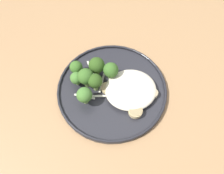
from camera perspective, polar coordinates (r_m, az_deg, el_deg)
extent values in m
plane|color=#2D2B28|center=(1.29, 1.17, -15.14)|extent=(6.00, 6.00, 0.00)
cube|color=#9E754C|center=(0.61, 2.37, 1.29)|extent=(1.40, 1.00, 0.04)
cube|color=olive|center=(1.36, 26.93, 12.24)|extent=(0.06, 0.06, 0.70)
cylinder|color=#232328|center=(0.57, 0.00, -0.73)|extent=(0.29, 0.29, 0.01)
torus|color=black|center=(0.57, 0.00, -0.32)|extent=(0.29, 0.29, 0.01)
ellipsoid|color=beige|center=(0.55, 4.99, -0.65)|extent=(0.13, 0.12, 0.03)
cylinder|color=beige|center=(0.56, 7.92, -0.90)|extent=(0.03, 0.03, 0.01)
cylinder|color=#988766|center=(0.55, 8.00, -0.58)|extent=(0.03, 0.03, 0.00)
cylinder|color=#E5C689|center=(0.53, 6.24, -6.47)|extent=(0.03, 0.03, 0.01)
cylinder|color=#958159|center=(0.53, 6.33, -6.15)|extent=(0.03, 0.03, 0.00)
cylinder|color=#E5C689|center=(0.56, -1.29, -0.34)|extent=(0.03, 0.03, 0.01)
cylinder|color=#958159|center=(0.55, -1.30, 0.02)|extent=(0.03, 0.03, 0.00)
cylinder|color=beige|center=(0.56, 10.86, -1.71)|extent=(0.03, 0.03, 0.01)
cylinder|color=#988766|center=(0.55, 10.98, -1.37)|extent=(0.02, 0.02, 0.00)
cylinder|color=beige|center=(0.56, 5.09, -0.76)|extent=(0.03, 0.03, 0.01)
cylinder|color=#988766|center=(0.55, 5.14, -0.44)|extent=(0.03, 0.03, 0.00)
cylinder|color=#7A994C|center=(0.57, -0.26, 2.73)|extent=(0.02, 0.02, 0.03)
sphere|color=#386023|center=(0.55, -0.27, 4.25)|extent=(0.04, 0.04, 0.04)
cylinder|color=#89A356|center=(0.58, -3.93, 4.22)|extent=(0.02, 0.02, 0.02)
sphere|color=#2D4C19|center=(0.56, -4.11, 5.79)|extent=(0.04, 0.04, 0.04)
cylinder|color=#89A356|center=(0.55, -7.05, -3.38)|extent=(0.02, 0.02, 0.02)
sphere|color=#42702D|center=(0.52, -7.36, -2.11)|extent=(0.04, 0.04, 0.04)
cylinder|color=#89A356|center=(0.56, -4.33, 0.19)|extent=(0.02, 0.02, 0.03)
sphere|color=#2D4C19|center=(0.53, -4.52, 1.63)|extent=(0.04, 0.04, 0.04)
cylinder|color=#7A994C|center=(0.58, -9.16, 1.32)|extent=(0.01, 0.01, 0.02)
sphere|color=#42702D|center=(0.56, -9.45, 2.38)|extent=(0.03, 0.03, 0.03)
cylinder|color=#7A994C|center=(0.57, -6.69, 1.26)|extent=(0.02, 0.02, 0.03)
sphere|color=#386023|center=(0.54, -7.00, 2.82)|extent=(0.04, 0.04, 0.04)
cylinder|color=#89A356|center=(0.59, -9.19, 3.94)|extent=(0.02, 0.02, 0.02)
sphere|color=#386023|center=(0.57, -9.52, 5.23)|extent=(0.03, 0.03, 0.03)
cube|color=silver|center=(0.56, -4.71, -2.43)|extent=(0.06, 0.01, 0.00)
cube|color=silver|center=(0.56, -7.31, -2.55)|extent=(0.05, 0.02, 0.00)
cube|color=silver|center=(0.60, -5.85, 5.20)|extent=(0.02, 0.04, 0.00)
cube|color=silver|center=(0.57, -2.73, 1.08)|extent=(0.02, 0.06, 0.00)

